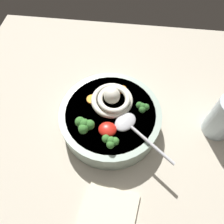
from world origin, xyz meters
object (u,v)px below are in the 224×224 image
noodle_pile (112,99)px  soup_spoon (129,125)px  soup_bowl (112,118)px  folded_napkin (107,219)px

noodle_pile → soup_spoon: (5.11, -6.82, -0.72)cm
soup_spoon → soup_bowl: bearing=-180.0°
noodle_pile → soup_spoon: noodle_pile is taller
soup_bowl → folded_napkin: bearing=-85.6°
folded_napkin → soup_bowl: bearing=94.4°
soup_spoon → noodle_pile: bearing=165.4°
soup_bowl → soup_spoon: soup_spoon is taller
soup_bowl → soup_spoon: (4.74, -3.78, 4.02)cm
soup_bowl → folded_napkin: size_ratio=1.99×
soup_bowl → folded_napkin: (1.86, -24.10, -3.04)cm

